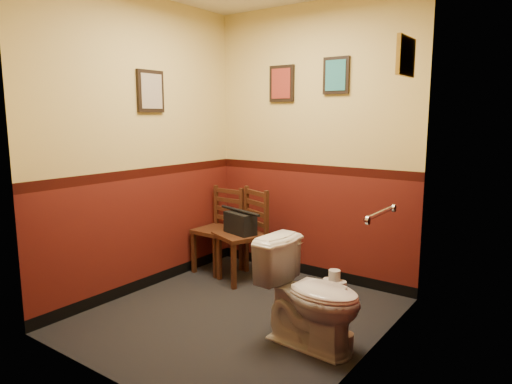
# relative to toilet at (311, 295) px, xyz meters

# --- Properties ---
(floor) EXTENTS (2.20, 2.40, 0.00)m
(floor) POSITION_rel_toilet_xyz_m (-0.72, 0.09, -0.37)
(floor) COLOR black
(floor) RESTS_ON ground
(wall_back) EXTENTS (2.20, 0.00, 2.70)m
(wall_back) POSITION_rel_toilet_xyz_m (-0.72, 1.29, 0.98)
(wall_back) COLOR #541611
(wall_back) RESTS_ON ground
(wall_front) EXTENTS (2.20, 0.00, 2.70)m
(wall_front) POSITION_rel_toilet_xyz_m (-0.72, -1.11, 0.98)
(wall_front) COLOR #541611
(wall_front) RESTS_ON ground
(wall_left) EXTENTS (0.00, 2.40, 2.70)m
(wall_left) POSITION_rel_toilet_xyz_m (-1.82, 0.09, 0.98)
(wall_left) COLOR #541611
(wall_left) RESTS_ON ground
(wall_right) EXTENTS (0.00, 2.40, 2.70)m
(wall_right) POSITION_rel_toilet_xyz_m (0.38, 0.09, 0.98)
(wall_right) COLOR #541611
(wall_right) RESTS_ON ground
(grab_bar) EXTENTS (0.05, 0.56, 0.06)m
(grab_bar) POSITION_rel_toilet_xyz_m (0.35, 0.34, 0.58)
(grab_bar) COLOR silver
(grab_bar) RESTS_ON wall_right
(framed_print_back_a) EXTENTS (0.28, 0.04, 0.36)m
(framed_print_back_a) POSITION_rel_toilet_xyz_m (-1.07, 1.27, 1.58)
(framed_print_back_a) COLOR black
(framed_print_back_a) RESTS_ON wall_back
(framed_print_back_b) EXTENTS (0.26, 0.04, 0.34)m
(framed_print_back_b) POSITION_rel_toilet_xyz_m (-0.47, 1.27, 1.63)
(framed_print_back_b) COLOR black
(framed_print_back_b) RESTS_ON wall_back
(framed_print_left) EXTENTS (0.04, 0.30, 0.38)m
(framed_print_left) POSITION_rel_toilet_xyz_m (-1.80, 0.19, 1.48)
(framed_print_left) COLOR black
(framed_print_left) RESTS_ON wall_left
(framed_print_right) EXTENTS (0.04, 0.34, 0.28)m
(framed_print_right) POSITION_rel_toilet_xyz_m (0.36, 0.69, 1.68)
(framed_print_right) COLOR olive
(framed_print_right) RESTS_ON wall_right
(toilet) EXTENTS (0.79, 0.47, 0.75)m
(toilet) POSITION_rel_toilet_xyz_m (0.00, 0.00, 0.00)
(toilet) COLOR white
(toilet) RESTS_ON floor
(toilet_brush) EXTENTS (0.13, 0.13, 0.47)m
(toilet_brush) POSITION_rel_toilet_xyz_m (0.24, 0.06, -0.30)
(toilet_brush) COLOR silver
(toilet_brush) RESTS_ON floor
(chair_left) EXTENTS (0.42, 0.42, 0.89)m
(chair_left) POSITION_rel_toilet_xyz_m (-1.57, 0.87, 0.07)
(chair_left) COLOR #4F2917
(chair_left) RESTS_ON floor
(chair_right) EXTENTS (0.55, 0.55, 0.92)m
(chair_right) POSITION_rel_toilet_xyz_m (-1.20, 0.80, 0.09)
(chair_right) COLOR #4F2917
(chair_right) RESTS_ON floor
(handbag) EXTENTS (0.37, 0.25, 0.24)m
(handbag) POSITION_rel_toilet_xyz_m (-1.22, 0.77, 0.21)
(handbag) COLOR black
(handbag) RESTS_ON chair_right
(tp_stack) EXTENTS (0.23, 0.12, 0.20)m
(tp_stack) POSITION_rel_toilet_xyz_m (-0.32, 1.05, -0.29)
(tp_stack) COLOR silver
(tp_stack) RESTS_ON floor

